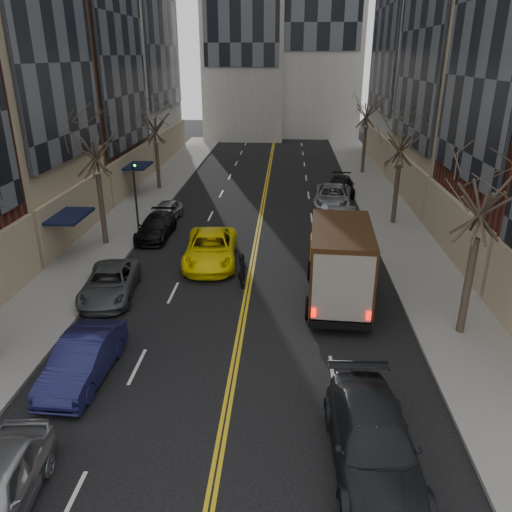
{
  "coord_description": "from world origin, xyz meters",
  "views": [
    {
      "loc": [
        1.72,
        -6.86,
        10.46
      ],
      "look_at": [
        0.46,
        13.44,
        2.2
      ],
      "focal_mm": 35.0,
      "sensor_mm": 36.0,
      "label": 1
    }
  ],
  "objects_px": {
    "observer_sedan": "(373,442)",
    "taxi": "(211,248)",
    "ups_truck": "(339,263)",
    "pedestrian": "(242,270)"
  },
  "relations": [
    {
      "from": "observer_sedan",
      "to": "taxi",
      "type": "relative_size",
      "value": 0.97
    },
    {
      "from": "taxi",
      "to": "pedestrian",
      "type": "relative_size",
      "value": 3.32
    },
    {
      "from": "pedestrian",
      "to": "ups_truck",
      "type": "bearing_deg",
      "value": -116.87
    },
    {
      "from": "taxi",
      "to": "pedestrian",
      "type": "height_order",
      "value": "pedestrian"
    },
    {
      "from": "observer_sedan",
      "to": "taxi",
      "type": "xyz_separation_m",
      "value": [
        -6.45,
        13.97,
        0.0
      ]
    },
    {
      "from": "observer_sedan",
      "to": "ups_truck",
      "type": "bearing_deg",
      "value": 88.08
    },
    {
      "from": "observer_sedan",
      "to": "taxi",
      "type": "bearing_deg",
      "value": 112.56
    },
    {
      "from": "ups_truck",
      "to": "pedestrian",
      "type": "height_order",
      "value": "ups_truck"
    },
    {
      "from": "ups_truck",
      "to": "pedestrian",
      "type": "bearing_deg",
      "value": 168.84
    },
    {
      "from": "ups_truck",
      "to": "taxi",
      "type": "distance_m",
      "value": 7.67
    }
  ]
}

